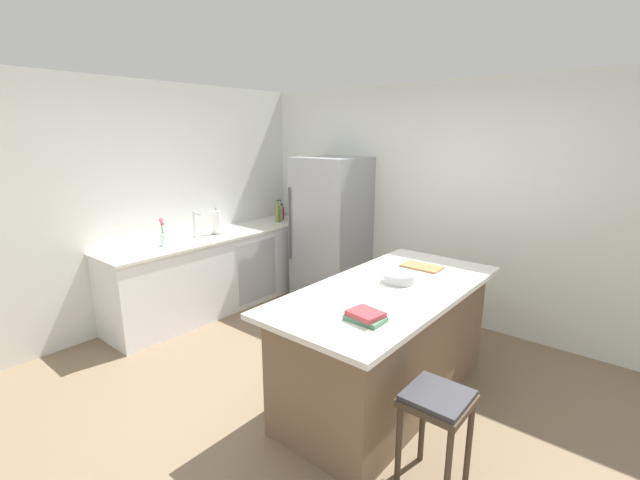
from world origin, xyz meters
name	(u,v)px	position (x,y,z in m)	size (l,w,h in m)	color
ground_plane	(308,401)	(0.00, 0.00, 0.00)	(7.20, 7.20, 0.00)	#7A664C
wall_rear	(441,203)	(0.00, 2.25, 1.30)	(6.00, 0.10, 2.60)	silver
wall_left	(136,206)	(-2.45, 0.00, 1.30)	(0.10, 6.00, 2.60)	silver
counter_run_left	(219,271)	(-2.09, 0.76, 0.45)	(0.65, 2.71, 0.90)	white
kitchen_island	(387,342)	(0.43, 0.46, 0.47)	(0.98, 2.08, 0.93)	#7A6047
refrigerator	(331,230)	(-1.23, 1.85, 0.89)	(0.80, 0.73, 1.78)	#93969B
bar_stool	(437,411)	(1.12, -0.15, 0.52)	(0.36, 0.36, 0.63)	#473828
sink_faucet	(195,224)	(-2.14, 0.51, 1.06)	(0.15, 0.05, 0.30)	silver
flower_vase	(163,236)	(-2.09, 0.07, 1.01)	(0.07, 0.07, 0.30)	silver
paper_towel_roll	(217,223)	(-2.11, 0.78, 1.04)	(0.14, 0.14, 0.31)	gray
soda_bottle	(292,209)	(-2.03, 1.99, 1.05)	(0.07, 0.07, 0.38)	silver
hot_sauce_bottle	(282,213)	(-2.13, 1.90, 0.99)	(0.06, 0.06, 0.22)	red
gin_bottle	(280,213)	(-2.09, 1.82, 1.01)	(0.06, 0.06, 0.28)	#8CB79E
olive_oil_bottle	(278,213)	(-2.04, 1.72, 1.02)	(0.06, 0.06, 0.30)	olive
cookbook_stack	(365,316)	(0.62, -0.16, 0.96)	(0.24, 0.19, 0.06)	#4C7F60
mixing_bowl	(399,278)	(0.42, 0.60, 0.97)	(0.25, 0.25, 0.08)	#B2B5BA
cutting_board	(422,267)	(0.39, 1.05, 0.94)	(0.33, 0.20, 0.02)	#9E7042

